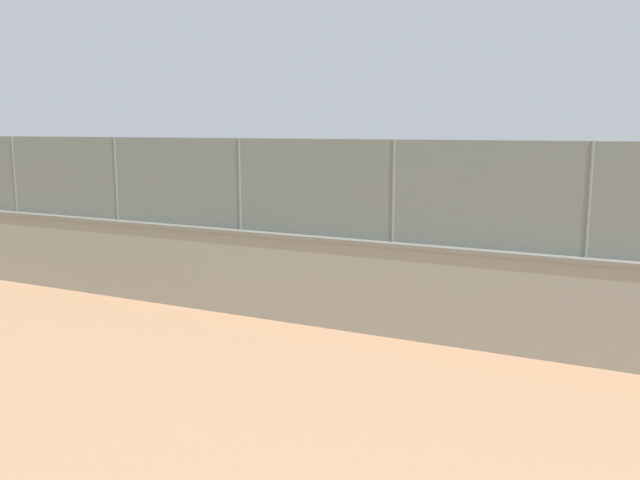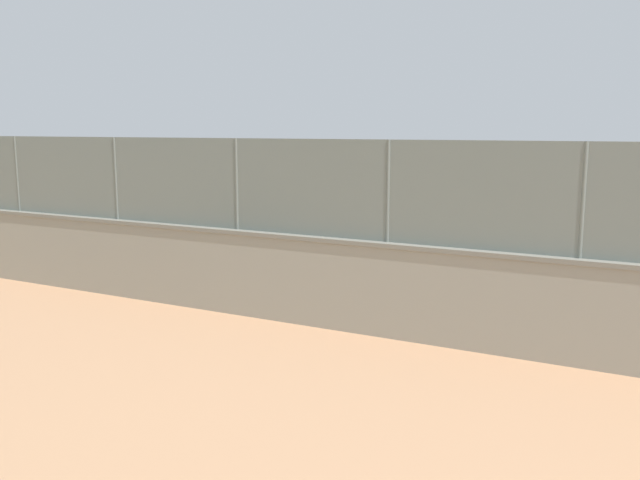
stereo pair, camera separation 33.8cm
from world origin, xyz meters
The scene contains 9 objects.
ground_plane centered at (0.00, 0.00, 0.00)m, with size 260.00×260.00×0.00m, color tan.
perimeter_wall centered at (-2.74, 10.00, 0.88)m, with size 26.84×1.29×1.75m.
fence_panel_on_wall centered at (-2.74, 10.00, 2.67)m, with size 26.36×0.89×1.84m.
player_baseline_waiting centered at (-4.53, 1.40, 1.02)m, with size 1.23×0.74×1.72m.
player_at_service_line centered at (-3.73, 7.84, 0.88)m, with size 0.70×1.01×1.50m.
player_crossing_court centered at (0.29, 4.17, 0.92)m, with size 0.71×0.87×1.57m.
sports_ball centered at (-5.31, 3.09, 1.30)m, with size 0.09×0.09×0.09m, color #3399D8.
spare_ball_by_wall centered at (5.32, 8.36, 0.07)m, with size 0.14×0.14×0.14m, color orange.
courtside_bench centered at (-5.83, 7.97, 0.46)m, with size 1.61×0.43×0.87m.
Camera 1 is at (-10.68, 21.13, 3.80)m, focal length 37.89 mm.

